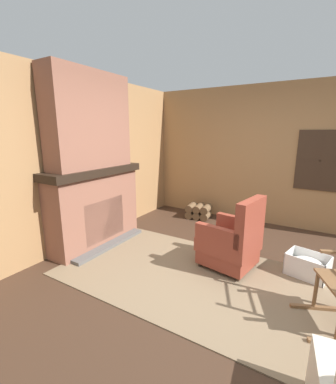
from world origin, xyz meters
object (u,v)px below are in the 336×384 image
firewood_stack (199,211)px  armchair (232,242)px  storage_case (119,159)px  decorative_plate_on_mantel (94,158)px  oil_lamp_vase (60,164)px  laundry_basket (307,266)px

firewood_stack → armchair: bearing=-53.6°
armchair → storage_case: size_ratio=3.92×
firewood_stack → decorative_plate_on_mantel: bearing=-117.0°
oil_lamp_vase → storage_case: size_ratio=1.16×
laundry_basket → storage_case: (-3.00, 0.01, 1.15)m
armchair → decorative_plate_on_mantel: (-2.14, -0.26, 1.00)m
storage_case → decorative_plate_on_mantel: 0.56m
storage_case → decorative_plate_on_mantel: decorative_plate_on_mantel is taller
laundry_basket → oil_lamp_vase: size_ratio=1.83×
armchair → firewood_stack: armchair is taller
firewood_stack → laundry_basket: size_ratio=0.99×
armchair → laundry_basket: 0.94m
firewood_stack → laundry_basket: bearing=-32.9°
armchair → laundry_basket: bearing=-152.2°
armchair → firewood_stack: size_ratio=1.87×
storage_case → firewood_stack: bearing=54.7°
armchair → oil_lamp_vase: size_ratio=3.37×
firewood_stack → oil_lamp_vase: 2.90m
firewood_stack → decorative_plate_on_mantel: size_ratio=1.90×
laundry_basket → storage_case: 3.21m
armchair → oil_lamp_vase: bearing=32.1°
oil_lamp_vase → laundry_basket: bearing=21.0°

